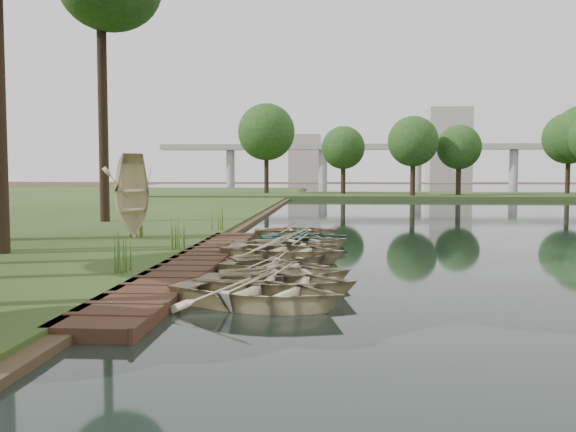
# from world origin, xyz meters

# --- Properties ---
(ground) EXTENTS (300.00, 300.00, 0.00)m
(ground) POSITION_xyz_m (0.00, 0.00, 0.00)
(ground) COLOR #3D2F1D
(boardwalk) EXTENTS (1.60, 16.00, 0.30)m
(boardwalk) POSITION_xyz_m (-1.60, 0.00, 0.15)
(boardwalk) COLOR #382215
(boardwalk) RESTS_ON ground
(peninsula) EXTENTS (50.00, 14.00, 0.45)m
(peninsula) POSITION_xyz_m (8.00, 50.00, 0.23)
(peninsula) COLOR #2F421D
(peninsula) RESTS_ON ground
(far_trees) EXTENTS (45.60, 5.60, 8.80)m
(far_trees) POSITION_xyz_m (4.67, 50.00, 6.43)
(far_trees) COLOR black
(far_trees) RESTS_ON peninsula
(bridge) EXTENTS (95.90, 4.00, 8.60)m
(bridge) POSITION_xyz_m (12.31, 120.00, 7.08)
(bridge) COLOR #A5A5A0
(bridge) RESTS_ON ground
(building_a) EXTENTS (10.00, 8.00, 18.00)m
(building_a) POSITION_xyz_m (30.00, 140.00, 9.00)
(building_a) COLOR #A5A5A0
(building_a) RESTS_ON ground
(building_b) EXTENTS (8.00, 8.00, 12.00)m
(building_b) POSITION_xyz_m (-5.00, 145.00, 6.00)
(building_b) COLOR #A5A5A0
(building_b) RESTS_ON ground
(rowboat_0) EXTENTS (4.37, 3.72, 0.77)m
(rowboat_0) POSITION_xyz_m (0.83, -5.02, 0.43)
(rowboat_0) COLOR beige
(rowboat_0) RESTS_ON water
(rowboat_1) EXTENTS (3.80, 2.88, 0.74)m
(rowboat_1) POSITION_xyz_m (1.11, -3.76, 0.42)
(rowboat_1) COLOR beige
(rowboat_1) RESTS_ON water
(rowboat_2) EXTENTS (3.76, 3.08, 0.68)m
(rowboat_2) POSITION_xyz_m (1.22, -2.44, 0.39)
(rowboat_2) COLOR beige
(rowboat_2) RESTS_ON water
(rowboat_3) EXTENTS (3.37, 2.72, 0.62)m
(rowboat_3) POSITION_xyz_m (0.81, -0.96, 0.36)
(rowboat_3) COLOR beige
(rowboat_3) RESTS_ON water
(rowboat_4) EXTENTS (3.62, 3.19, 0.62)m
(rowboat_4) POSITION_xyz_m (0.88, 0.51, 0.36)
(rowboat_4) COLOR beige
(rowboat_4) RESTS_ON water
(rowboat_5) EXTENTS (4.53, 3.79, 0.81)m
(rowboat_5) POSITION_xyz_m (0.83, 1.59, 0.45)
(rowboat_5) COLOR beige
(rowboat_5) RESTS_ON water
(rowboat_6) EXTENTS (3.86, 2.94, 0.75)m
(rowboat_6) POSITION_xyz_m (0.72, 3.14, 0.42)
(rowboat_6) COLOR beige
(rowboat_6) RESTS_ON water
(rowboat_7) EXTENTS (4.17, 3.63, 0.72)m
(rowboat_7) POSITION_xyz_m (1.26, 4.50, 0.41)
(rowboat_7) COLOR beige
(rowboat_7) RESTS_ON water
(rowboat_8) EXTENTS (3.72, 2.97, 0.69)m
(rowboat_8) POSITION_xyz_m (1.30, 5.99, 0.39)
(rowboat_8) COLOR teal
(rowboat_8) RESTS_ON water
(rowboat_9) EXTENTS (3.26, 2.51, 0.63)m
(rowboat_9) POSITION_xyz_m (1.28, 6.97, 0.36)
(rowboat_9) COLOR beige
(rowboat_9) RESTS_ON water
(rowboat_10) EXTENTS (3.67, 2.78, 0.72)m
(rowboat_10) POSITION_xyz_m (0.82, 8.64, 0.41)
(rowboat_10) COLOR beige
(rowboat_10) RESTS_ON water
(stored_rowboat) EXTENTS (3.90, 3.66, 0.66)m
(stored_rowboat) POSITION_xyz_m (-5.11, 5.45, 0.63)
(stored_rowboat) COLOR beige
(stored_rowboat) RESTS_ON bank
(reeds_0) EXTENTS (0.60, 0.60, 1.01)m
(reeds_0) POSITION_xyz_m (-2.94, -2.29, 0.80)
(reeds_0) COLOR #3F661E
(reeds_0) RESTS_ON bank
(reeds_1) EXTENTS (0.60, 0.60, 1.04)m
(reeds_1) POSITION_xyz_m (-2.60, 2.30, 0.82)
(reeds_1) COLOR #3F661E
(reeds_1) RESTS_ON bank
(reeds_2) EXTENTS (0.60, 0.60, 1.04)m
(reeds_2) POSITION_xyz_m (-5.16, 6.31, 0.82)
(reeds_2) COLOR #3F661E
(reeds_2) RESTS_ON bank
(reeds_3) EXTENTS (0.60, 0.60, 1.07)m
(reeds_3) POSITION_xyz_m (-2.60, 9.27, 0.84)
(reeds_3) COLOR #3F661E
(reeds_3) RESTS_ON bank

